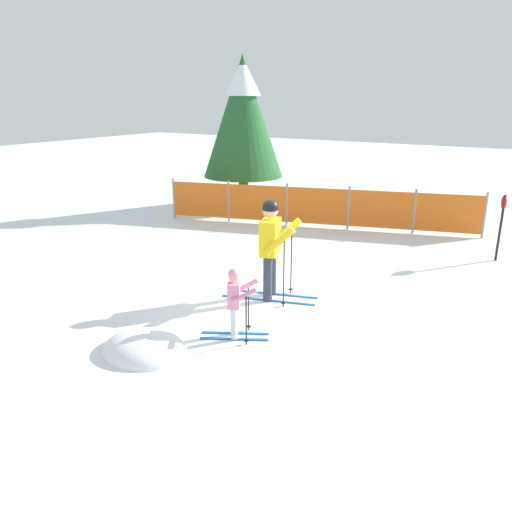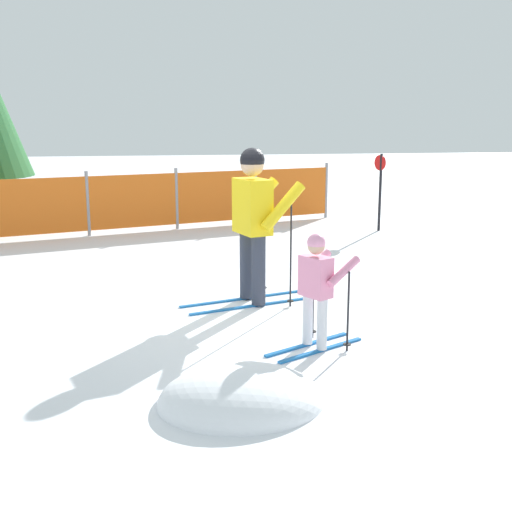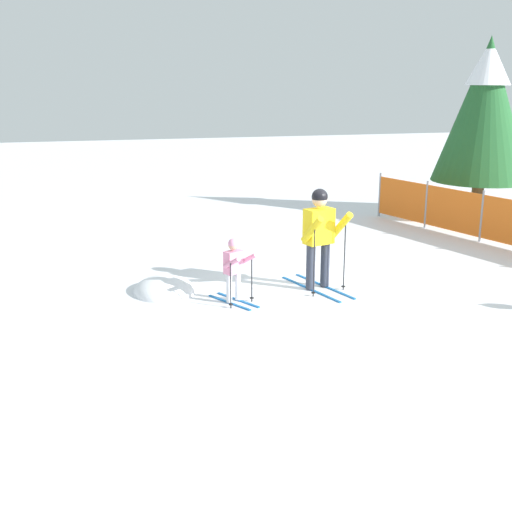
{
  "view_description": "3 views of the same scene",
  "coord_description": "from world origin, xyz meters",
  "px_view_note": "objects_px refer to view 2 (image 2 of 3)",
  "views": [
    {
      "loc": [
        4.13,
        -7.24,
        3.34
      ],
      "look_at": [
        0.07,
        -0.69,
        0.86
      ],
      "focal_mm": 35.0,
      "sensor_mm": 36.0,
      "label": 1
    },
    {
      "loc": [
        -0.99,
        -7.16,
        2.02
      ],
      "look_at": [
        0.08,
        -0.69,
        0.62
      ],
      "focal_mm": 45.0,
      "sensor_mm": 36.0,
      "label": 2
    },
    {
      "loc": [
        9.95,
        -4.05,
        3.44
      ],
      "look_at": [
        0.39,
        -1.45,
        0.73
      ],
      "focal_mm": 45.0,
      "sensor_mm": 36.0,
      "label": 3
    }
  ],
  "objects_px": {
    "skier_adult": "(254,212)",
    "trail_marker": "(380,184)",
    "skier_child": "(317,282)",
    "safety_fence": "(134,201)"
  },
  "relations": [
    {
      "from": "skier_adult",
      "to": "skier_child",
      "type": "height_order",
      "value": "skier_adult"
    },
    {
      "from": "skier_adult",
      "to": "safety_fence",
      "type": "xyz_separation_m",
      "value": [
        -1.42,
        4.88,
        -0.46
      ]
    },
    {
      "from": "skier_child",
      "to": "trail_marker",
      "type": "height_order",
      "value": "trail_marker"
    },
    {
      "from": "skier_adult",
      "to": "skier_child",
      "type": "relative_size",
      "value": 1.64
    },
    {
      "from": "skier_adult",
      "to": "trail_marker",
      "type": "xyz_separation_m",
      "value": [
        3.03,
        4.31,
        -0.16
      ]
    },
    {
      "from": "skier_adult",
      "to": "trail_marker",
      "type": "distance_m",
      "value": 5.28
    },
    {
      "from": "trail_marker",
      "to": "skier_child",
      "type": "bearing_deg",
      "value": -114.91
    },
    {
      "from": "skier_child",
      "to": "safety_fence",
      "type": "distance_m",
      "value": 6.66
    },
    {
      "from": "skier_adult",
      "to": "trail_marker",
      "type": "relative_size",
      "value": 1.23
    },
    {
      "from": "skier_adult",
      "to": "safety_fence",
      "type": "bearing_deg",
      "value": 89.32
    }
  ]
}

